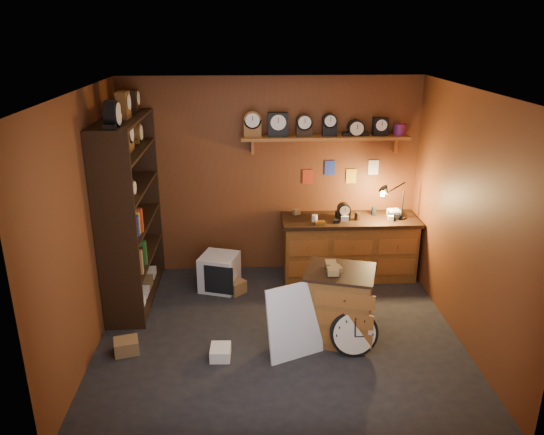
{
  "coord_description": "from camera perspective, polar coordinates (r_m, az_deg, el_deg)",
  "views": [
    {
      "loc": [
        -0.34,
        -5.19,
        3.29
      ],
      "look_at": [
        -0.06,
        0.35,
        1.29
      ],
      "focal_mm": 35.0,
      "sensor_mm": 36.0,
      "label": 1
    }
  ],
  "objects": [
    {
      "name": "room_shell",
      "position": [
        5.54,
        1.24,
        3.41
      ],
      "size": [
        4.02,
        3.62,
        2.71
      ],
      "color": "brown",
      "rests_on": "ground"
    },
    {
      "name": "floor_box_c",
      "position": [
        6.99,
        -3.89,
        -7.47
      ],
      "size": [
        0.29,
        0.29,
        0.17
      ],
      "primitive_type": "cube",
      "rotation": [
        0.0,
        0.0,
        0.77
      ],
      "color": "olive",
      "rests_on": "ground"
    },
    {
      "name": "low_cabinet",
      "position": [
        5.91,
        7.23,
        -9.04
      ],
      "size": [
        0.86,
        0.79,
        0.92
      ],
      "rotation": [
        0.0,
        0.0,
        -0.29
      ],
      "color": "brown",
      "rests_on": "ground"
    },
    {
      "name": "white_panel",
      "position": [
        5.83,
        2.43,
        -14.48
      ],
      "size": [
        0.63,
        0.4,
        0.82
      ],
      "primitive_type": "cube",
      "rotation": [
        -0.17,
        0.0,
        0.41
      ],
      "color": "silver",
      "rests_on": "ground"
    },
    {
      "name": "floor",
      "position": [
        6.15,
        0.76,
        -12.45
      ],
      "size": [
        4.0,
        4.0,
        0.0
      ],
      "primitive_type": "plane",
      "color": "black",
      "rests_on": "ground"
    },
    {
      "name": "workbench",
      "position": [
        7.37,
        8.26,
        -2.82
      ],
      "size": [
        1.84,
        0.66,
        1.36
      ],
      "color": "brown",
      "rests_on": "ground"
    },
    {
      "name": "mini_fridge",
      "position": [
        7.06,
        -5.67,
        -5.86
      ],
      "size": [
        0.57,
        0.59,
        0.47
      ],
      "rotation": [
        0.0,
        0.0,
        -0.31
      ],
      "color": "silver",
      "rests_on": "ground"
    },
    {
      "name": "floor_box_b",
      "position": [
        5.77,
        -5.57,
        -14.23
      ],
      "size": [
        0.22,
        0.26,
        0.12
      ],
      "primitive_type": "cube",
      "rotation": [
        0.0,
        0.0,
        -0.04
      ],
      "color": "white",
      "rests_on": "ground"
    },
    {
      "name": "big_round_clock",
      "position": [
        5.77,
        8.82,
        -12.18
      ],
      "size": [
        0.51,
        0.17,
        0.51
      ],
      "color": "black",
      "rests_on": "ground"
    },
    {
      "name": "shelving_unit",
      "position": [
        6.66,
        -15.33,
        1.33
      ],
      "size": [
        0.47,
        1.6,
        2.58
      ],
      "color": "black",
      "rests_on": "ground"
    },
    {
      "name": "floor_box_a",
      "position": [
        6.02,
        -15.39,
        -13.2
      ],
      "size": [
        0.3,
        0.27,
        0.15
      ],
      "primitive_type": "cube",
      "rotation": [
        0.0,
        0.0,
        0.26
      ],
      "color": "olive",
      "rests_on": "ground"
    }
  ]
}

